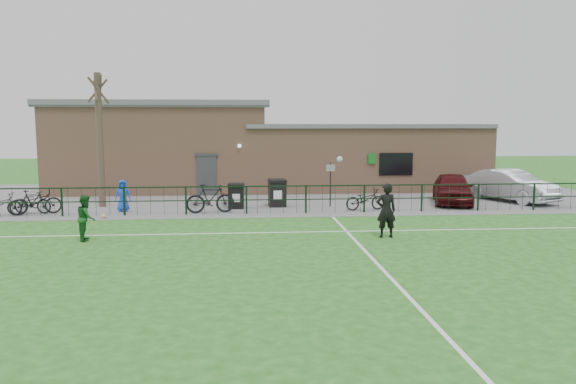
{
  "coord_description": "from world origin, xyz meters",
  "views": [
    {
      "loc": [
        -1.65,
        -15.26,
        3.88
      ],
      "look_at": [
        0.0,
        5.0,
        1.3
      ],
      "focal_mm": 35.0,
      "sensor_mm": 36.0,
      "label": 1
    }
  ],
  "objects": [
    {
      "name": "bare_tree",
      "position": [
        -8.0,
        10.5,
        3.0
      ],
      "size": [
        0.3,
        0.3,
        6.0
      ],
      "primitive_type": "cylinder",
      "color": "#433328",
      "rests_on": "ground"
    },
    {
      "name": "perimeter_fence",
      "position": [
        0.0,
        8.0,
        0.6
      ],
      "size": [
        28.0,
        0.1,
        1.2
      ],
      "primitive_type": "cube",
      "color": "black",
      "rests_on": "ground"
    },
    {
      "name": "goalkeeper_kick",
      "position": [
        3.1,
        2.96,
        0.94
      ],
      "size": [
        1.52,
        3.29,
        2.54
      ],
      "color": "black",
      "rests_on": "ground"
    },
    {
      "name": "wheelie_bin_right",
      "position": [
        -0.09,
        9.99,
        0.59
      ],
      "size": [
        0.8,
        0.9,
        1.14
      ],
      "primitive_type": "cube",
      "rotation": [
        0.0,
        0.0,
        0.06
      ],
      "color": "black",
      "rests_on": "paving_strip"
    },
    {
      "name": "bicycle_d",
      "position": [
        -3.02,
        8.34,
        0.63
      ],
      "size": [
        2.1,
        0.85,
        1.22
      ],
      "primitive_type": "imported",
      "rotation": [
        0.0,
        0.0,
        1.71
      ],
      "color": "black",
      "rests_on": "paving_strip"
    },
    {
      "name": "car_maroon",
      "position": [
        8.19,
        10.22,
        0.74
      ],
      "size": [
        2.83,
        4.53,
        1.44
      ],
      "primitive_type": "imported",
      "rotation": [
        0.0,
        0.0,
        -0.29
      ],
      "color": "#410B0E",
      "rests_on": "paving_strip"
    },
    {
      "name": "bicycle_a",
      "position": [
        -11.61,
        8.39,
        0.49
      ],
      "size": [
        1.78,
        0.63,
        0.93
      ],
      "primitive_type": "imported",
      "rotation": [
        0.0,
        0.0,
        1.56
      ],
      "color": "black",
      "rests_on": "paving_strip"
    },
    {
      "name": "pitch_line_touch",
      "position": [
        0.0,
        7.8,
        0.0
      ],
      "size": [
        28.0,
        0.1,
        0.01
      ],
      "primitive_type": "cube",
      "color": "white",
      "rests_on": "ground"
    },
    {
      "name": "car_silver",
      "position": [
        11.26,
        10.72,
        0.79
      ],
      "size": [
        3.42,
        4.89,
        1.53
      ],
      "primitive_type": "imported",
      "rotation": [
        0.0,
        0.0,
        0.43
      ],
      "color": "#AFB1B7",
      "rests_on": "paving_strip"
    },
    {
      "name": "sign_post",
      "position": [
        2.31,
        9.73,
        1.02
      ],
      "size": [
        0.07,
        0.07,
        2.0
      ],
      "primitive_type": "cylinder",
      "rotation": [
        0.0,
        0.0,
        -0.17
      ],
      "color": "black",
      "rests_on": "paving_strip"
    },
    {
      "name": "outfield_player",
      "position": [
        -6.75,
        3.25,
        0.75
      ],
      "size": [
        0.69,
        0.82,
        1.49
      ],
      "primitive_type": "imported",
      "rotation": [
        0.0,
        0.0,
        1.76
      ],
      "color": "#17511D",
      "rests_on": "ground"
    },
    {
      "name": "ball_ground",
      "position": [
        -7.21,
        7.36,
        0.1
      ],
      "size": [
        0.2,
        0.2,
        0.2
      ],
      "primitive_type": "sphere",
      "color": "silver",
      "rests_on": "ground"
    },
    {
      "name": "spectator_child",
      "position": [
        -6.77,
        9.02,
        0.7
      ],
      "size": [
        0.73,
        0.54,
        1.36
      ],
      "primitive_type": "imported",
      "rotation": [
        0.0,
        0.0,
        0.16
      ],
      "color": "blue",
      "rests_on": "paving_strip"
    },
    {
      "name": "wheelie_bin_left",
      "position": [
        -1.94,
        9.59,
        0.53
      ],
      "size": [
        0.7,
        0.79,
        1.01
      ],
      "primitive_type": "cube",
      "rotation": [
        0.0,
        0.0,
        -0.05
      ],
      "color": "black",
      "rests_on": "paving_strip"
    },
    {
      "name": "bicycle_c",
      "position": [
        -10.22,
        8.54,
        0.55
      ],
      "size": [
        2.13,
        1.4,
        1.06
      ],
      "primitive_type": "imported",
      "rotation": [
        0.0,
        0.0,
        1.95
      ],
      "color": "black",
      "rests_on": "paving_strip"
    },
    {
      "name": "bicycle_e",
      "position": [
        3.67,
        8.55,
        0.49
      ],
      "size": [
        1.87,
        0.93,
        0.94
      ],
      "primitive_type": "imported",
      "rotation": [
        0.0,
        0.0,
        1.75
      ],
      "color": "black",
      "rests_on": "paving_strip"
    },
    {
      "name": "paving_strip",
      "position": [
        0.0,
        13.5,
        0.01
      ],
      "size": [
        34.0,
        13.0,
        0.02
      ],
      "primitive_type": "cube",
      "color": "slate",
      "rests_on": "ground"
    },
    {
      "name": "ground",
      "position": [
        0.0,
        0.0,
        0.0
      ],
      "size": [
        90.0,
        90.0,
        0.0
      ],
      "primitive_type": "plane",
      "color": "#215F1C",
      "rests_on": "ground"
    },
    {
      "name": "bicycle_b",
      "position": [
        -10.44,
        8.76,
        0.51
      ],
      "size": [
        1.67,
        0.72,
        0.97
      ],
      "primitive_type": "imported",
      "rotation": [
        0.0,
        0.0,
        1.41
      ],
      "color": "black",
      "rests_on": "paving_strip"
    },
    {
      "name": "clubhouse",
      "position": [
        -0.88,
        16.5,
        2.22
      ],
      "size": [
        24.25,
        5.4,
        4.96
      ],
      "color": "tan",
      "rests_on": "ground"
    },
    {
      "name": "pitch_line_mid",
      "position": [
        0.0,
        4.0,
        0.0
      ],
      "size": [
        28.0,
        0.1,
        0.01
      ],
      "primitive_type": "cube",
      "color": "white",
      "rests_on": "ground"
    },
    {
      "name": "pitch_line_perp",
      "position": [
        2.0,
        0.0,
        0.0
      ],
      "size": [
        0.1,
        16.0,
        0.01
      ],
      "primitive_type": "cube",
      "color": "white",
      "rests_on": "ground"
    }
  ]
}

